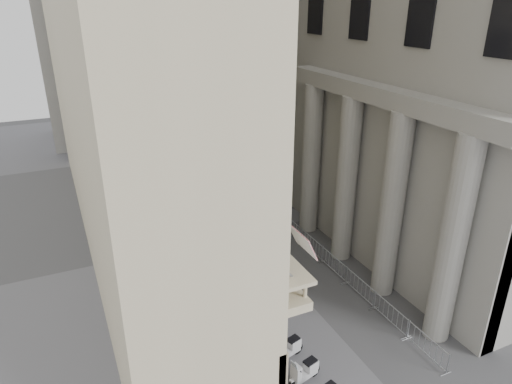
# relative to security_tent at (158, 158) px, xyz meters

# --- Properties ---
(iron_fence) EXTENTS (0.30, 28.00, 1.40)m
(iron_fence) POSITION_rel_security_tent_xyz_m (-0.70, -10.40, -3.04)
(iron_fence) COLOR black
(iron_fence) RESTS_ON ground
(blue_awning) EXTENTS (1.60, 3.00, 3.00)m
(blue_awning) POSITION_rel_security_tent_xyz_m (7.75, -2.40, -3.04)
(blue_awning) COLOR navy
(blue_awning) RESTS_ON ground
(scooter_1) EXTENTS (1.50, 0.89, 1.50)m
(scooter_1) POSITION_rel_security_tent_xyz_m (0.63, -22.38, -3.04)
(scooter_1) COLOR silver
(scooter_1) RESTS_ON ground
(scooter_2) EXTENTS (1.50, 0.89, 1.50)m
(scooter_2) POSITION_rel_security_tent_xyz_m (0.63, -20.91, -3.04)
(scooter_2) COLOR silver
(scooter_2) RESTS_ON ground
(scooter_3) EXTENTS (1.50, 0.89, 1.50)m
(scooter_3) POSITION_rel_security_tent_xyz_m (0.63, -19.45, -3.04)
(scooter_3) COLOR silver
(scooter_3) RESTS_ON ground
(scooter_4) EXTENTS (1.50, 0.89, 1.50)m
(scooter_4) POSITION_rel_security_tent_xyz_m (0.63, -17.98, -3.04)
(scooter_4) COLOR silver
(scooter_4) RESTS_ON ground
(scooter_5) EXTENTS (1.50, 0.89, 1.50)m
(scooter_5) POSITION_rel_security_tent_xyz_m (0.63, -16.51, -3.04)
(scooter_5) COLOR silver
(scooter_5) RESTS_ON ground
(scooter_6) EXTENTS (1.50, 0.89, 1.50)m
(scooter_6) POSITION_rel_security_tent_xyz_m (0.63, -15.05, -3.04)
(scooter_6) COLOR silver
(scooter_6) RESTS_ON ground
(scooter_7) EXTENTS (1.50, 0.89, 1.50)m
(scooter_7) POSITION_rel_security_tent_xyz_m (0.63, -13.58, -3.04)
(scooter_7) COLOR silver
(scooter_7) RESTS_ON ground
(scooter_8) EXTENTS (1.50, 0.89, 1.50)m
(scooter_8) POSITION_rel_security_tent_xyz_m (0.63, -12.12, -3.04)
(scooter_8) COLOR silver
(scooter_8) RESTS_ON ground
(scooter_9) EXTENTS (1.50, 0.89, 1.50)m
(scooter_9) POSITION_rel_security_tent_xyz_m (0.63, -10.65, -3.04)
(scooter_9) COLOR silver
(scooter_9) RESTS_ON ground
(scooter_10) EXTENTS (1.50, 0.89, 1.50)m
(scooter_10) POSITION_rel_security_tent_xyz_m (0.63, -9.18, -3.04)
(scooter_10) COLOR silver
(scooter_10) RESTS_ON ground
(scooter_11) EXTENTS (1.50, 0.89, 1.50)m
(scooter_11) POSITION_rel_security_tent_xyz_m (0.63, -7.72, -3.04)
(scooter_11) COLOR silver
(scooter_11) RESTS_ON ground
(scooter_12) EXTENTS (1.50, 0.89, 1.50)m
(scooter_12) POSITION_rel_security_tent_xyz_m (0.63, -6.25, -3.04)
(scooter_12) COLOR silver
(scooter_12) RESTS_ON ground
(scooter_13) EXTENTS (1.50, 0.89, 1.50)m
(scooter_13) POSITION_rel_security_tent_xyz_m (0.63, -4.79, -3.04)
(scooter_13) COLOR silver
(scooter_13) RESTS_ON ground
(scooter_14) EXTENTS (1.50, 0.89, 1.50)m
(scooter_14) POSITION_rel_security_tent_xyz_m (0.63, -3.32, -3.04)
(scooter_14) COLOR silver
(scooter_14) RESTS_ON ground
(barrier_0) EXTENTS (0.60, 2.40, 1.10)m
(barrier_0) POSITION_rel_security_tent_xyz_m (6.39, -23.33, -3.04)
(barrier_0) COLOR #A8AAB0
(barrier_0) RESTS_ON ground
(barrier_1) EXTENTS (0.60, 2.40, 1.10)m
(barrier_1) POSITION_rel_security_tent_xyz_m (6.39, -20.83, -3.04)
(barrier_1) COLOR #A8AAB0
(barrier_1) RESTS_ON ground
(barrier_2) EXTENTS (0.60, 2.40, 1.10)m
(barrier_2) POSITION_rel_security_tent_xyz_m (6.39, -18.33, -3.04)
(barrier_2) COLOR #A8AAB0
(barrier_2) RESTS_ON ground
(barrier_3) EXTENTS (0.60, 2.40, 1.10)m
(barrier_3) POSITION_rel_security_tent_xyz_m (6.39, -15.83, -3.04)
(barrier_3) COLOR #A8AAB0
(barrier_3) RESTS_ON ground
(barrier_4) EXTENTS (0.60, 2.40, 1.10)m
(barrier_4) POSITION_rel_security_tent_xyz_m (6.39, -13.33, -3.04)
(barrier_4) COLOR #A8AAB0
(barrier_4) RESTS_ON ground
(barrier_5) EXTENTS (0.60, 2.40, 1.10)m
(barrier_5) POSITION_rel_security_tent_xyz_m (6.39, -10.83, -3.04)
(barrier_5) COLOR #A8AAB0
(barrier_5) RESTS_ON ground
(barrier_6) EXTENTS (0.60, 2.40, 1.10)m
(barrier_6) POSITION_rel_security_tent_xyz_m (6.39, -8.33, -3.04)
(barrier_6) COLOR #A8AAB0
(barrier_6) RESTS_ON ground
(barrier_7) EXTENTS (0.60, 2.40, 1.10)m
(barrier_7) POSITION_rel_security_tent_xyz_m (6.39, -5.83, -3.04)
(barrier_7) COLOR #A8AAB0
(barrier_7) RESTS_ON ground
(barrier_8) EXTENTS (0.60, 2.40, 1.10)m
(barrier_8) POSITION_rel_security_tent_xyz_m (6.39, -3.33, -3.04)
(barrier_8) COLOR #A8AAB0
(barrier_8) RESTS_ON ground
(barrier_9) EXTENTS (0.60, 2.40, 1.10)m
(barrier_9) POSITION_rel_security_tent_xyz_m (6.39, -0.83, -3.04)
(barrier_9) COLOR #A8AAB0
(barrier_9) RESTS_ON ground
(security_tent) EXTENTS (4.48, 4.48, 3.64)m
(security_tent) POSITION_rel_security_tent_xyz_m (0.00, 0.00, 0.00)
(security_tent) COLOR silver
(security_tent) RESTS_ON ground
(street_lamp) EXTENTS (2.73, 0.31, 8.37)m
(street_lamp) POSITION_rel_security_tent_xyz_m (0.44, -4.02, 1.95)
(street_lamp) COLOR gray
(street_lamp) RESTS_ON ground
(info_kiosk) EXTENTS (0.51, 0.88, 1.79)m
(info_kiosk) POSITION_rel_security_tent_xyz_m (-0.59, -10.85, -2.14)
(info_kiosk) COLOR black
(info_kiosk) RESTS_ON ground
(pedestrian_a) EXTENTS (0.70, 0.51, 1.78)m
(pedestrian_a) POSITION_rel_security_tent_xyz_m (2.82, -7.05, -2.15)
(pedestrian_a) COLOR #0E1538
(pedestrian_a) RESTS_ON ground
(pedestrian_b) EXTENTS (0.94, 0.88, 1.54)m
(pedestrian_b) POSITION_rel_security_tent_xyz_m (5.42, -2.81, -2.27)
(pedestrian_b) COLOR black
(pedestrian_b) RESTS_ON ground
(pedestrian_c) EXTENTS (1.14, 0.93, 2.02)m
(pedestrian_c) POSITION_rel_security_tent_xyz_m (4.75, 3.36, -2.03)
(pedestrian_c) COLOR black
(pedestrian_c) RESTS_ON ground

